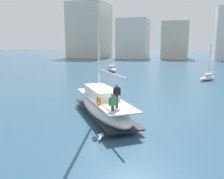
% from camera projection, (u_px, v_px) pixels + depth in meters
% --- Properties ---
extents(ground_plane, '(400.00, 400.00, 0.00)m').
position_uv_depth(ground_plane, '(105.00, 118.00, 18.42)').
color(ground_plane, '#284C66').
extents(main_sailboat, '(7.86, 9.01, 12.59)m').
position_uv_depth(main_sailboat, '(103.00, 105.00, 18.67)').
color(main_sailboat, silver).
rests_on(main_sailboat, ground).
extents(moored_sloop_far, '(2.91, 3.98, 5.71)m').
position_uv_depth(moored_sloop_far, '(208.00, 77.00, 37.44)').
color(moored_sloop_far, white).
rests_on(moored_sloop_far, ground).
extents(moored_catamaran, '(3.96, 5.09, 8.74)m').
position_uv_depth(moored_catamaran, '(112.00, 69.00, 49.35)').
color(moored_catamaran, '#B7B2A8').
rests_on(moored_catamaran, ground).
extents(seagull, '(0.48, 1.06, 0.17)m').
position_uv_depth(seagull, '(101.00, 136.00, 14.28)').
color(seagull, silver).
rests_on(seagull, ground).
extents(waterfront_buildings, '(86.55, 16.56, 22.24)m').
position_uv_depth(waterfront_buildings, '(174.00, 34.00, 90.23)').
color(waterfront_buildings, beige).
rests_on(waterfront_buildings, ground).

